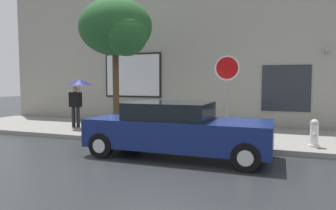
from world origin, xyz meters
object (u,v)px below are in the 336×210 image
object	(u,v)px
pedestrian_with_umbrella	(78,90)
stop_sign	(227,81)
parked_car	(177,129)
fire_hydrant	(314,133)
street_tree	(117,29)

from	to	relation	value
pedestrian_with_umbrella	stop_sign	size ratio (longest dim) A/B	0.73
parked_car	fire_hydrant	bearing A→B (deg)	26.58
stop_sign	fire_hydrant	bearing A→B (deg)	-2.68
fire_hydrant	stop_sign	distance (m)	2.85
fire_hydrant	stop_sign	xyz separation A→B (m)	(-2.45, 0.11, 1.46)
street_tree	pedestrian_with_umbrella	bearing A→B (deg)	169.80
fire_hydrant	pedestrian_with_umbrella	size ratio (longest dim) A/B	0.41
fire_hydrant	street_tree	world-z (taller)	street_tree
parked_car	street_tree	xyz separation A→B (m)	(-2.94, 2.16, 3.10)
fire_hydrant	street_tree	bearing A→B (deg)	176.09
pedestrian_with_umbrella	stop_sign	xyz separation A→B (m)	(5.90, -0.68, 0.35)
pedestrian_with_umbrella	stop_sign	bearing A→B (deg)	-6.53
parked_car	fire_hydrant	world-z (taller)	parked_car
fire_hydrant	street_tree	xyz separation A→B (m)	(-6.38, 0.44, 3.28)
fire_hydrant	stop_sign	world-z (taller)	stop_sign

